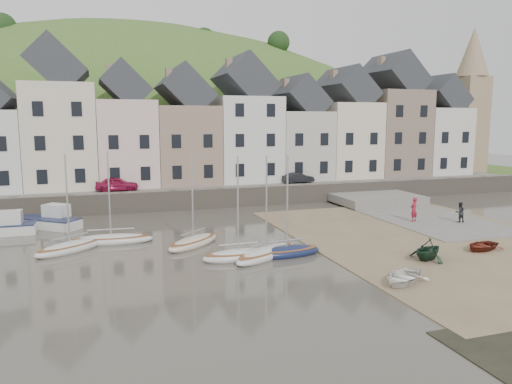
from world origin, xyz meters
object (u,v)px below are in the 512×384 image
object	(u,v)px
rowboat_green	(428,249)
rowboat_red	(481,246)
car_left	(117,184)
person_red	(414,209)
car_right	(298,178)
person_dark	(460,212)
rowboat_white	(403,277)
sailboat_0	(111,239)

from	to	relation	value
rowboat_green	rowboat_red	bearing A→B (deg)	78.20
rowboat_green	car_left	distance (m)	28.60
person_red	car_right	world-z (taller)	car_right
rowboat_red	person_dark	size ratio (longest dim) A/B	1.65
person_dark	car_right	world-z (taller)	car_right
person_dark	rowboat_green	bearing A→B (deg)	42.10
rowboat_red	rowboat_green	bearing A→B (deg)	-96.66
rowboat_white	car_left	size ratio (longest dim) A/B	0.76
sailboat_0	person_dark	size ratio (longest dim) A/B	3.94
sailboat_0	car_left	xyz separation A→B (m)	(1.02, 13.37, 2.00)
person_dark	car_right	xyz separation A→B (m)	(-7.17, 15.60, 1.22)
person_red	person_dark	world-z (taller)	person_red
rowboat_red	car_right	size ratio (longest dim) A/B	0.80
rowboat_white	person_dark	world-z (taller)	person_dark
sailboat_0	person_red	world-z (taller)	sailboat_0
sailboat_0	person_red	distance (m)	23.18
rowboat_red	car_right	bearing A→B (deg)	171.05
sailboat_0	car_right	distance (m)	23.48
rowboat_white	person_red	size ratio (longest dim) A/B	1.51
person_dark	car_left	size ratio (longest dim) A/B	0.42
rowboat_green	car_left	world-z (taller)	car_left
rowboat_green	rowboat_white	bearing A→B (deg)	-72.94
rowboat_green	car_right	bearing A→B (deg)	154.39
sailboat_0	person_red	bearing A→B (deg)	-1.98
rowboat_white	person_red	distance (m)	15.50
rowboat_green	person_dark	world-z (taller)	person_dark
car_right	person_red	bearing A→B (deg)	-166.54
car_right	rowboat_white	bearing A→B (deg)	165.97
rowboat_red	person_dark	bearing A→B (deg)	132.13
car_right	car_left	bearing A→B (deg)	87.92
rowboat_red	car_left	world-z (taller)	car_left
rowboat_white	rowboat_red	size ratio (longest dim) A/B	1.09
person_red	car_left	world-z (taller)	car_left
person_red	rowboat_white	bearing A→B (deg)	30.29
car_left	car_right	distance (m)	18.20
person_dark	person_red	bearing A→B (deg)	-22.76
rowboat_green	car_left	bearing A→B (deg)	-166.17
rowboat_white	rowboat_green	xyz separation A→B (m)	(3.79, 2.99, 0.34)
rowboat_green	car_left	xyz separation A→B (m)	(-16.40, 23.38, 1.56)
person_red	person_dark	bearing A→B (deg)	134.33
rowboat_red	person_red	size ratio (longest dim) A/B	1.38
rowboat_red	person_red	world-z (taller)	person_red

